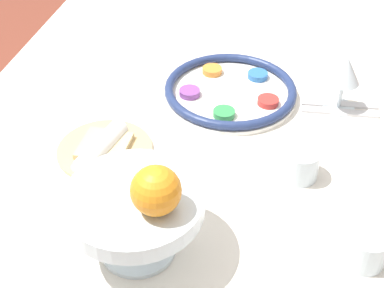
{
  "coord_description": "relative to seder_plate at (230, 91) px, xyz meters",
  "views": [
    {
      "loc": [
        0.93,
        0.2,
        1.42
      ],
      "look_at": [
        0.14,
        0.04,
        0.77
      ],
      "focal_mm": 50.0,
      "sensor_mm": 36.0,
      "label": 1
    }
  ],
  "objects": [
    {
      "name": "fork_left",
      "position": [
        -0.01,
        0.25,
        -0.01
      ],
      "size": [
        0.04,
        0.17,
        0.01
      ],
      "color": "silver",
      "rests_on": "dining_table"
    },
    {
      "name": "fruit_stand",
      "position": [
        0.47,
        -0.08,
        0.08
      ],
      "size": [
        0.22,
        0.22,
        0.12
      ],
      "color": "silver",
      "rests_on": "dining_table"
    },
    {
      "name": "cup_near",
      "position": [
        0.24,
        0.17,
        0.01
      ],
      "size": [
        0.07,
        0.07,
        0.06
      ],
      "color": "silver",
      "rests_on": "dining_table"
    },
    {
      "name": "napkin_roll",
      "position": [
        0.26,
        -0.22,
        0.0
      ],
      "size": [
        0.15,
        0.07,
        0.04
      ],
      "color": "white",
      "rests_on": "dining_table"
    },
    {
      "name": "wine_glass",
      "position": [
        -0.0,
        0.24,
        0.07
      ],
      "size": [
        0.07,
        0.07,
        0.13
      ],
      "color": "silver",
      "rests_on": "dining_table"
    },
    {
      "name": "fork_right",
      "position": [
        0.02,
        0.25,
        -0.01
      ],
      "size": [
        0.03,
        0.17,
        0.01
      ],
      "color": "silver",
      "rests_on": "dining_table"
    },
    {
      "name": "bread_plate",
      "position": [
        0.25,
        -0.22,
        -0.01
      ],
      "size": [
        0.19,
        0.19,
        0.02
      ],
      "color": "tan",
      "rests_on": "dining_table"
    },
    {
      "name": "cup_mid",
      "position": [
        0.43,
        0.28,
        0.01
      ],
      "size": [
        0.07,
        0.07,
        0.06
      ],
      "color": "silver",
      "rests_on": "dining_table"
    },
    {
      "name": "orange_fruit",
      "position": [
        0.5,
        -0.04,
        0.15
      ],
      "size": [
        0.07,
        0.07,
        0.07
      ],
      "color": "orange",
      "rests_on": "fruit_stand"
    },
    {
      "name": "dining_table",
      "position": [
        0.09,
        -0.08,
        -0.38
      ],
      "size": [
        1.45,
        0.97,
        0.73
      ],
      "color": "silver",
      "rests_on": "ground_plane"
    },
    {
      "name": "seder_plate",
      "position": [
        0.0,
        0.0,
        0.0
      ],
      "size": [
        0.3,
        0.3,
        0.03
      ],
      "color": "white",
      "rests_on": "dining_table"
    }
  ]
}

